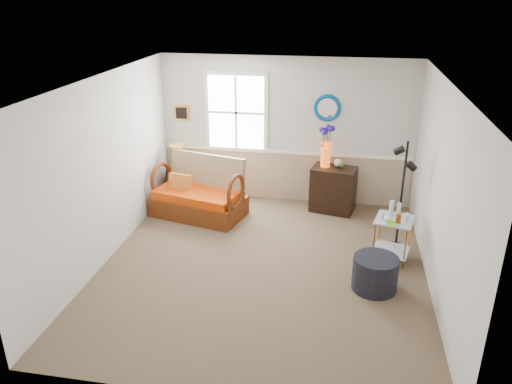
% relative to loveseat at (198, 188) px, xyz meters
% --- Properties ---
extents(floor, '(4.50, 5.00, 0.01)m').
position_rel_loveseat_xyz_m(floor, '(1.37, -1.51, -0.50)').
color(floor, brown).
rests_on(floor, ground).
extents(ceiling, '(4.50, 5.00, 0.01)m').
position_rel_loveseat_xyz_m(ceiling, '(1.37, -1.51, 2.10)').
color(ceiling, white).
rests_on(ceiling, walls).
extents(walls, '(4.51, 5.01, 2.60)m').
position_rel_loveseat_xyz_m(walls, '(1.37, -1.51, 0.80)').
color(walls, silver).
rests_on(walls, floor).
extents(wainscot, '(4.46, 0.02, 0.90)m').
position_rel_loveseat_xyz_m(wainscot, '(1.37, 0.97, -0.05)').
color(wainscot, tan).
rests_on(wainscot, walls).
extents(chair_rail, '(4.46, 0.04, 0.06)m').
position_rel_loveseat_xyz_m(chair_rail, '(1.37, 0.96, 0.42)').
color(chair_rail, white).
rests_on(chair_rail, walls).
extents(window, '(1.14, 0.06, 1.44)m').
position_rel_loveseat_xyz_m(window, '(0.47, 0.96, 1.10)').
color(window, white).
rests_on(window, walls).
extents(picture, '(0.28, 0.03, 0.28)m').
position_rel_loveseat_xyz_m(picture, '(-0.55, 0.97, 1.05)').
color(picture, '#C78731').
rests_on(picture, walls).
extents(mirror, '(0.47, 0.07, 0.47)m').
position_rel_loveseat_xyz_m(mirror, '(2.07, 0.97, 1.25)').
color(mirror, '#006FBE').
rests_on(mirror, walls).
extents(loveseat, '(1.69, 1.20, 0.99)m').
position_rel_loveseat_xyz_m(loveseat, '(0.00, 0.00, 0.00)').
color(loveseat, '#602D10').
rests_on(loveseat, floor).
extents(throw_pillow, '(0.41, 0.17, 0.40)m').
position_rel_loveseat_xyz_m(throw_pillow, '(-0.32, 0.01, 0.03)').
color(throw_pillow, '#C04C0D').
rests_on(throw_pillow, loveseat).
extents(lamp_stand, '(0.41, 0.41, 0.57)m').
position_rel_loveseat_xyz_m(lamp_stand, '(-0.57, 0.67, -0.21)').
color(lamp_stand, black).
rests_on(lamp_stand, floor).
extents(table_lamp, '(0.32, 0.32, 0.46)m').
position_rel_loveseat_xyz_m(table_lamp, '(-0.56, 0.64, 0.31)').
color(table_lamp, '#AB6F25').
rests_on(table_lamp, lamp_stand).
extents(potted_plant, '(0.42, 0.45, 0.28)m').
position_rel_loveseat_xyz_m(potted_plant, '(-0.45, 0.62, 0.22)').
color(potted_plant, '#3B662D').
rests_on(potted_plant, lamp_stand).
extents(cabinet, '(0.82, 0.62, 0.79)m').
position_rel_loveseat_xyz_m(cabinet, '(2.27, 0.60, -0.10)').
color(cabinet, black).
rests_on(cabinet, floor).
extents(flower_vase, '(0.30, 0.30, 0.72)m').
position_rel_loveseat_xyz_m(flower_vase, '(2.10, 0.66, 0.66)').
color(flower_vase, '#E05315').
rests_on(flower_vase, cabinet).
extents(side_table, '(0.62, 0.62, 0.64)m').
position_rel_loveseat_xyz_m(side_table, '(3.17, -0.98, -0.18)').
color(side_table, '#BB7B2B').
rests_on(side_table, floor).
extents(tabletop_items, '(0.52, 0.52, 0.22)m').
position_rel_loveseat_xyz_m(tabletop_items, '(3.16, -1.00, 0.26)').
color(tabletop_items, silver).
rests_on(tabletop_items, side_table).
extents(floor_lamp, '(0.32, 0.32, 1.68)m').
position_rel_loveseat_xyz_m(floor_lamp, '(3.28, -0.58, 0.34)').
color(floor_lamp, black).
rests_on(floor_lamp, floor).
extents(ottoman, '(0.77, 0.77, 0.45)m').
position_rel_loveseat_xyz_m(ottoman, '(2.90, -1.80, -0.27)').
color(ottoman, black).
rests_on(ottoman, floor).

